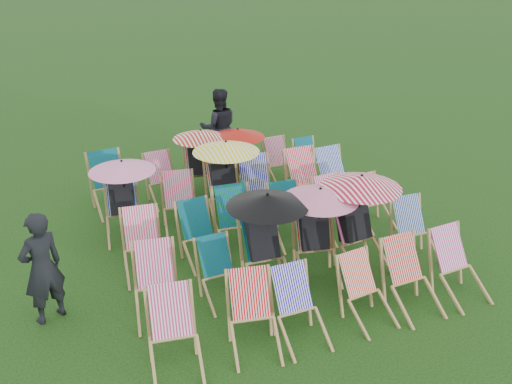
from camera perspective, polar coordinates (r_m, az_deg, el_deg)
name	(u,v)px	position (r m, az deg, el deg)	size (l,w,h in m)	color
ground	(267,247)	(9.36, 1.10, -5.53)	(100.00, 100.00, 0.00)	black
deckchair_0	(174,336)	(6.81, -8.19, -14.06)	(0.71, 0.91, 0.92)	#A8824E
deckchair_1	(254,317)	(7.04, -0.22, -12.38)	(0.74, 0.93, 0.91)	#A8824E
deckchair_2	(300,309)	(7.21, 4.44, -11.60)	(0.60, 0.83, 0.88)	#A8824E
deckchair_3	(368,292)	(7.66, 11.10, -9.75)	(0.66, 0.85, 0.85)	#A8824E
deckchair_4	(413,278)	(7.99, 15.43, -8.31)	(0.67, 0.89, 0.93)	#A8824E
deckchair_5	(460,266)	(8.46, 19.76, -7.02)	(0.68, 0.89, 0.92)	#A8824E
deckchair_6	(157,285)	(7.68, -9.90, -9.16)	(0.73, 0.94, 0.93)	#A8824E
deckchair_7	(221,273)	(7.93, -3.52, -8.08)	(0.60, 0.80, 0.83)	#A8824E
deckchair_8	(267,240)	(8.08, 1.08, -4.79)	(1.16, 1.21, 1.38)	#A8824E
deckchair_9	(317,231)	(8.39, 6.17, -3.94)	(1.13, 1.21, 1.34)	#A8824E
deckchair_10	(360,221)	(8.68, 10.41, -2.82)	(1.21, 1.30, 1.44)	#A8824E
deckchair_11	(416,232)	(9.21, 15.73, -3.85)	(0.64, 0.86, 0.91)	#A8824E
deckchair_12	(143,246)	(8.62, -11.21, -5.28)	(0.70, 0.92, 0.94)	#A8824E
deckchair_13	(201,235)	(8.83, -5.54, -4.26)	(0.66, 0.87, 0.90)	#A8824E
deckchair_14	(238,224)	(9.00, -1.83, -3.21)	(0.71, 0.96, 1.01)	#A8824E
deckchair_15	(291,216)	(9.36, 3.49, -2.38)	(0.62, 0.86, 0.92)	#A8824E
deckchair_16	(338,208)	(9.66, 8.19, -1.64)	(0.70, 0.92, 0.94)	#A8824E
deckchair_17	(374,202)	(10.11, 11.73, -1.02)	(0.60, 0.80, 0.83)	#A8824E
deckchair_18	(123,198)	(9.68, -13.20, -0.60)	(1.10, 1.16, 1.30)	#A8824E
deckchair_19	(180,204)	(9.80, -7.58, -1.23)	(0.74, 0.94, 0.94)	#A8824E
deckchair_20	(226,179)	(10.03, -3.05, 1.27)	(1.18, 1.23, 1.39)	#A8824E
deckchair_21	(257,187)	(10.30, 0.08, 0.49)	(0.80, 1.01, 0.99)	#A8824E
deckchair_22	(308,181)	(10.57, 5.26, 1.13)	(0.69, 0.96, 1.03)	#A8824E
deckchair_23	(338,178)	(10.82, 8.17, 1.41)	(0.72, 0.96, 0.98)	#A8824E
deckchair_24	(111,184)	(10.73, -14.34, 0.80)	(0.76, 1.00, 1.03)	#A8824E
deckchair_25	(164,180)	(10.89, -9.22, 1.24)	(0.66, 0.87, 0.89)	#A8824E
deckchair_26	(200,161)	(11.08, -5.64, 3.08)	(1.06, 1.13, 1.26)	#A8824E
deckchair_27	(239,159)	(11.16, -1.75, 3.30)	(1.05, 1.13, 1.24)	#A8824E
deckchair_28	(282,162)	(11.62, 2.58, 2.99)	(0.64, 0.84, 0.87)	#A8824E
deckchair_29	(311,161)	(11.80, 5.47, 3.10)	(0.58, 0.78, 0.82)	#A8824E
person_left	(42,268)	(7.83, -20.61, -7.13)	(0.57, 0.37, 1.56)	black
person_rear	(219,128)	(12.42, -3.74, 6.45)	(0.83, 0.65, 1.71)	black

